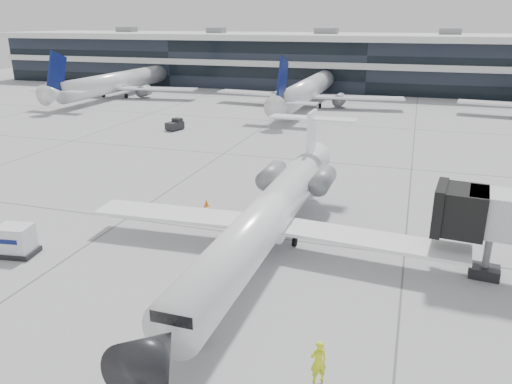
% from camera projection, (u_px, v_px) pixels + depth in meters
% --- Properties ---
extents(ground, '(220.00, 220.00, 0.00)m').
position_uv_depth(ground, '(254.00, 235.00, 34.35)').
color(ground, gray).
rests_on(ground, ground).
extents(terminal, '(170.00, 22.00, 10.00)m').
position_uv_depth(terminal, '(372.00, 64.00, 106.53)').
color(terminal, black).
rests_on(terminal, ground).
extents(bg_jet_left, '(32.00, 40.00, 9.60)m').
position_uv_depth(bg_jet_left, '(121.00, 96.00, 96.78)').
color(bg_jet_left, white).
rests_on(bg_jet_left, ground).
extents(bg_jet_center, '(32.00, 40.00, 9.60)m').
position_uv_depth(bg_jet_center, '(308.00, 106.00, 86.16)').
color(bg_jet_center, white).
rests_on(bg_jet_center, ground).
extents(regional_jet, '(24.23, 30.13, 6.97)m').
position_uv_depth(regional_jet, '(268.00, 216.00, 31.39)').
color(regional_jet, white).
rests_on(regional_jet, ground).
extents(ramp_worker, '(0.84, 0.77, 1.94)m').
position_uv_depth(ramp_worker, '(318.00, 362.00, 20.18)').
color(ramp_worker, '#DCF91A').
rests_on(ramp_worker, ground).
extents(cargo_uld, '(2.57, 2.06, 1.91)m').
position_uv_depth(cargo_uld, '(16.00, 241.00, 31.22)').
color(cargo_uld, black).
rests_on(cargo_uld, ground).
extents(traffic_cone, '(0.46, 0.46, 0.59)m').
position_uv_depth(traffic_cone, '(206.00, 203.00, 39.60)').
color(traffic_cone, '#FF650D').
rests_on(traffic_cone, ground).
extents(far_tug, '(2.02, 2.68, 1.52)m').
position_uv_depth(far_tug, '(175.00, 125.00, 67.00)').
color(far_tug, black).
rests_on(far_tug, ground).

